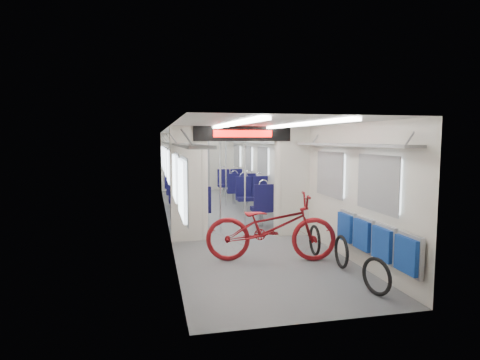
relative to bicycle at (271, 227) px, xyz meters
The scene contains 14 objects.
carriage 3.54m from the bicycle, 92.12° to the left, with size 12.00×12.02×2.31m.
bicycle is the anchor object (origin of this frame).
flip_bench 1.67m from the bicycle, 42.64° to the right, with size 0.12×2.12×0.53m.
bike_hoop_a 2.01m from the bicycle, 62.42° to the right, with size 0.51×0.51×0.05m, color black.
bike_hoop_b 1.21m from the bicycle, 32.76° to the right, with size 0.53×0.53×0.05m, color black.
bike_hoop_c 0.91m from the bicycle, ahead, with size 0.54×0.54×0.05m, color black.
seat_bay_near_left 3.80m from the bicycle, 106.23° to the left, with size 0.89×1.96×1.07m.
seat_bay_near_right 3.61m from the bicycle, 77.05° to the left, with size 0.92×2.14×1.12m.
seat_bay_far_left 6.95m from the bicycle, 98.78° to the left, with size 0.91×2.06×1.10m.
seat_bay_far_right 6.86m from the bicycle, 83.23° to the left, with size 0.90×2.02×1.08m.
stanchion_near_left 2.35m from the bicycle, 102.04° to the left, with size 0.04×0.04×2.30m, color silver.
stanchion_near_right 2.50m from the bicycle, 87.22° to the left, with size 0.04×0.04×2.30m, color silver.
stanchion_far_left 5.40m from the bicycle, 94.31° to the left, with size 0.05×0.05×2.30m, color silver.
stanchion_far_right 5.75m from the bicycle, 87.18° to the left, with size 0.05×0.05×2.30m, color silver.
Camera 1 is at (-1.79, -10.01, 2.03)m, focal length 30.00 mm.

